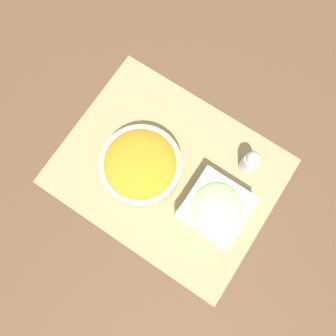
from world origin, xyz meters
TOP-DOWN VIEW (x-y plane):
  - ground_plane at (0.00, 0.00)m, footprint 3.00×3.00m
  - placemat at (0.00, 0.00)m, footprint 0.53×0.42m
  - carrot_bowl at (0.06, 0.03)m, footprint 0.20×0.20m
  - cucumber_bowl at (-0.15, 0.02)m, footprint 0.15×0.15m
  - pepper_shaker at (-0.16, -0.12)m, footprint 0.04×0.04m

SIDE VIEW (x-z plane):
  - ground_plane at x=0.00m, z-range 0.00..0.00m
  - placemat at x=0.00m, z-range 0.00..0.00m
  - carrot_bowl at x=0.06m, z-range 0.01..0.08m
  - cucumber_bowl at x=-0.15m, z-range 0.00..0.09m
  - pepper_shaker at x=-0.16m, z-range 0.00..0.10m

